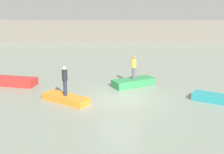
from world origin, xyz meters
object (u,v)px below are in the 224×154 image
at_px(person_yellow_shirt, 134,66).
at_px(rowboat_green, 133,82).
at_px(rowboat_red, 15,81).
at_px(rowboat_teal, 222,99).
at_px(rowboat_orange, 66,98).
at_px(person_dark_shirt, 65,79).

bearing_deg(person_yellow_shirt, rowboat_green, 0.00).
distance_m(rowboat_red, rowboat_teal, 13.70).
relative_size(rowboat_green, person_yellow_shirt, 1.80).
height_order(rowboat_green, person_yellow_shirt, person_yellow_shirt).
xyz_separation_m(rowboat_red, rowboat_orange, (4.16, -3.37, -0.06)).
xyz_separation_m(rowboat_orange, person_yellow_shirt, (4.13, 3.33, 1.22)).
bearing_deg(person_yellow_shirt, rowboat_red, 179.71).
xyz_separation_m(rowboat_green, person_yellow_shirt, (-0.00, 0.00, 1.16)).
height_order(rowboat_teal, person_yellow_shirt, person_yellow_shirt).
relative_size(rowboat_orange, person_dark_shirt, 1.72).
height_order(rowboat_red, rowboat_green, rowboat_red).
bearing_deg(rowboat_red, person_dark_shirt, -27.62).
height_order(rowboat_green, person_dark_shirt, person_dark_shirt).
bearing_deg(rowboat_green, rowboat_teal, -63.78).
bearing_deg(person_dark_shirt, rowboat_green, 38.83).
distance_m(rowboat_green, rowboat_teal, 5.99).
distance_m(person_yellow_shirt, person_dark_shirt, 5.31).
height_order(rowboat_orange, rowboat_teal, rowboat_teal).
distance_m(rowboat_green, person_dark_shirt, 5.42).
bearing_deg(rowboat_green, rowboat_orange, -171.29).
bearing_deg(rowboat_teal, rowboat_green, 175.69).
xyz_separation_m(rowboat_orange, person_dark_shirt, (0.00, 0.00, 1.17)).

